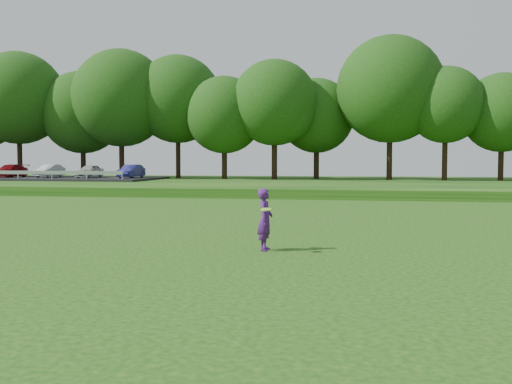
# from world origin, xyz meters

# --- Properties ---
(ground) EXTENTS (140.00, 140.00, 0.00)m
(ground) POSITION_xyz_m (0.00, 0.00, 0.00)
(ground) COLOR #10420C
(ground) RESTS_ON ground
(berm) EXTENTS (130.00, 30.00, 0.60)m
(berm) POSITION_xyz_m (0.00, 34.00, 0.30)
(berm) COLOR #10420C
(berm) RESTS_ON ground
(walking_path) EXTENTS (130.00, 1.60, 0.04)m
(walking_path) POSITION_xyz_m (0.00, 20.00, 0.02)
(walking_path) COLOR gray
(walking_path) RESTS_ON ground
(treeline) EXTENTS (104.00, 7.00, 15.00)m
(treeline) POSITION_xyz_m (0.00, 38.00, 8.10)
(treeline) COLOR #19420F
(treeline) RESTS_ON berm
(parking_lot) EXTENTS (24.00, 9.00, 1.38)m
(parking_lot) POSITION_xyz_m (-24.43, 32.82, 1.06)
(parking_lot) COLOR black
(parking_lot) RESTS_ON berm
(woman) EXTENTS (0.44, 0.91, 1.62)m
(woman) POSITION_xyz_m (3.91, -0.35, 0.81)
(woman) COLOR #4D1970
(woman) RESTS_ON ground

